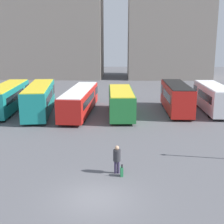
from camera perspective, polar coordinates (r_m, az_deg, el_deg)
ground_plane at (r=17.23m, az=-3.12°, el=-15.54°), size 160.00×160.00×0.00m
building_block_right at (r=69.59m, az=10.31°, el=15.16°), size 17.03×11.95×21.67m
bus_0 at (r=38.54m, az=-18.61°, el=2.63°), size 3.37×11.58×3.01m
bus_1 at (r=35.86m, az=-13.11°, el=2.45°), size 3.85×11.08×3.27m
bus_2 at (r=35.50m, az=-5.89°, el=2.21°), size 3.13×12.35×2.78m
bus_3 at (r=34.30m, az=1.64°, el=1.91°), size 3.00×9.28×2.84m
bus_4 at (r=36.75m, az=11.67°, el=2.73°), size 2.56×9.42×3.23m
bus_5 at (r=37.84m, az=18.02°, el=2.56°), size 2.59×9.43×3.11m
traveler at (r=19.68m, az=0.90°, el=-8.23°), size 0.52×0.52×1.83m
suitcase at (r=19.60m, az=1.78°, el=-10.85°), size 0.21×0.34×0.82m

